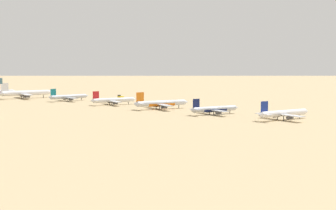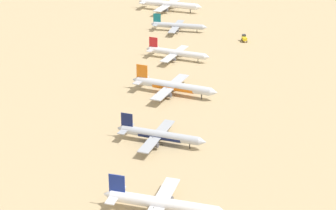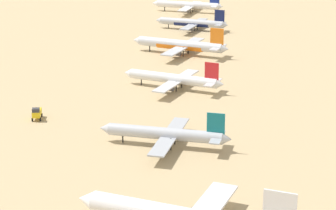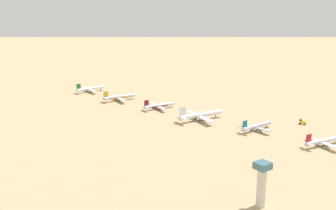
{
  "view_description": "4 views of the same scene",
  "coord_description": "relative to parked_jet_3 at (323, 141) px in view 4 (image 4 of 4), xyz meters",
  "views": [
    {
      "loc": [
        -220.54,
        -429.89,
        39.28
      ],
      "look_at": [
        18.66,
        -112.23,
        3.92
      ],
      "focal_mm": 63.32,
      "sensor_mm": 36.0,
      "label": 1
    },
    {
      "loc": [
        76.03,
        -348.91,
        105.23
      ],
      "look_at": [
        24.98,
        -125.64,
        5.77
      ],
      "focal_mm": 63.87,
      "sensor_mm": 36.0,
      "label": 2
    },
    {
      "loc": [
        -37.94,
        160.76,
        65.34
      ],
      "look_at": [
        6.08,
        -16.64,
        5.83
      ],
      "focal_mm": 71.69,
      "sensor_mm": 36.0,
      "label": 3
    },
    {
      "loc": [
        -254.23,
        -219.58,
        108.29
      ],
      "look_at": [
        -12.29,
        94.47,
        3.18
      ],
      "focal_mm": 47.62,
      "sensor_mm": 36.0,
      "label": 4
    }
  ],
  "objects": [
    {
      "name": "service_truck",
      "position": [
        32.11,
        40.12,
        -1.52
      ],
      "size": [
        4.06,
        5.65,
        3.9
      ],
      "color": "yellow",
      "rests_on": "ground"
    },
    {
      "name": "parked_jet_3",
      "position": [
        0.0,
        0.0,
        0.0
      ],
      "size": [
        36.89,
        30.2,
        10.68
      ],
      "color": "silver",
      "rests_on": "ground"
    },
    {
      "name": "parked_jet_5",
      "position": [
        -26.82,
        99.31,
        1.0
      ],
      "size": [
        47.24,
        38.59,
        13.64
      ],
      "color": "white",
      "rests_on": "ground"
    },
    {
      "name": "parked_jet_4",
      "position": [
        -10.33,
        52.06,
        -0.1
      ],
      "size": [
        35.93,
        29.09,
        10.39
      ],
      "color": "#B2B7C1",
      "rests_on": "ground"
    },
    {
      "name": "desert_hill_1",
      "position": [
        713.57,
        725.02,
        40.47
      ],
      "size": [
        491.2,
        491.2,
        88.14
      ],
      "primitive_type": "cone",
      "color": "#7A6854",
      "rests_on": "ground"
    },
    {
      "name": "ground_plane",
      "position": [
        -12.6,
        51.56,
        -3.6
      ],
      "size": [
        2404.39,
        2404.39,
        0.0
      ],
      "primitive_type": "plane",
      "color": "tan"
    },
    {
      "name": "parked_jet_8",
      "position": [
        -50.12,
        249.54,
        -0.09
      ],
      "size": [
        36.09,
        29.26,
        10.42
      ],
      "color": "silver",
      "rests_on": "ground"
    },
    {
      "name": "desert_hill_2",
      "position": [
        747.06,
        497.8,
        26.33
      ],
      "size": [
        260.38,
        260.38,
        59.85
      ],
      "primitive_type": "cone",
      "color": "#847056",
      "rests_on": "ground"
    },
    {
      "name": "parked_jet_6",
      "position": [
        -33.1,
        149.03,
        -0.27
      ],
      "size": [
        34.58,
        28.24,
        9.99
      ],
      "color": "silver",
      "rests_on": "ground"
    },
    {
      "name": "control_tower",
      "position": [
        -103.43,
        -33.23,
        10.06
      ],
      "size": [
        7.2,
        7.2,
        24.08
      ],
      "color": "beige",
      "rests_on": "ground"
    },
    {
      "name": "parked_jet_7",
      "position": [
        -45.32,
        198.04,
        0.04
      ],
      "size": [
        37.86,
        30.95,
        10.94
      ],
      "color": "silver",
      "rests_on": "ground"
    }
  ]
}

